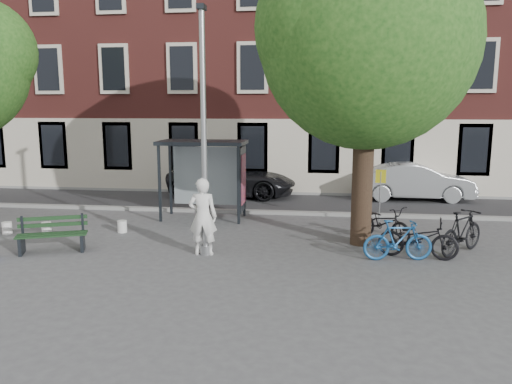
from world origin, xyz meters
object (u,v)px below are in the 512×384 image
Objects in this scene: bus_shelter at (215,162)px; bike_b at (398,240)px; lamppost at (204,146)px; bike_a at (418,238)px; bike_d at (462,232)px; painter at (203,217)px; car_dark at (232,178)px; car_silver at (414,181)px; bench at (52,236)px; bike_c at (383,223)px; notice_sign at (380,186)px.

bike_b is at bearing -36.53° from bus_shelter.
lamppost is 3.15× the size of bike_a.
bus_shelter is at bearing 19.43° from bike_d.
painter is 4.88m from bike_b.
car_dark is 1.16× the size of car_silver.
bike_b is (8.81, 0.36, 0.10)m from bench.
bike_d is at bearing -54.32° from bike_a.
bike_a is (5.37, 0.38, -0.48)m from painter.
painter is 1.02× the size of bike_c.
bench is (-4.02, -0.25, -2.37)m from lamppost.
lamppost is 5.30m from bike_b.
bike_b is at bearing 1.28° from lamppost.
car_silver is (6.64, 8.40, -2.03)m from lamppost.
bike_b is 0.37× the size of car_silver.
bike_c is at bearing -6.78° from bench.
bus_shelter is 0.54× the size of car_dark.
lamppost reaches higher than car_silver.
bike_d is at bearing 8.07° from lamppost.
painter is 1.09× the size of bench.
lamppost is 5.53m from bike_c.
painter reaches higher than bench.
car_silver is at bearing 79.33° from notice_sign.
car_silver reaches higher than bike_a.
bike_d is (7.11, -3.18, -1.35)m from bus_shelter.
bike_a is at bearing -17.25° from bench.
bench is 9.35m from bike_a.
painter reaches higher than bike_a.
lamppost reaches higher than notice_sign.
notice_sign reaches higher than bike_d.
car_dark reaches higher than bike_b.
bench is at bearing -128.06° from bus_shelter.
bus_shelter is (-0.61, 4.11, -0.87)m from lamppost.
car_silver is (1.99, 6.44, 0.24)m from bike_c.
painter is at bearing -17.47° from bench.
bike_c is at bearing -22.20° from bus_shelter.
bike_b is (4.85, 0.11, -0.48)m from painter.
painter reaches higher than bike_d.
notice_sign is at bearing 36.56° from lamppost.
lamppost is at bearing 176.54° from painter.
lamppost is 5.79m from bike_a.
bus_shelter reaches higher than bike_b.
car_silver is (7.43, 0.04, 0.01)m from car_dark.
car_dark reaches higher than bike_c.
lamppost reaches higher than bike_b.
bike_c is 0.43× the size of car_silver.
lamppost is 8.64m from car_dark.
car_silver is at bearing -133.03° from painter.
bus_shelter is at bearing 98.43° from lamppost.
bus_shelter reaches higher than bike_a.
painter is 10.75m from car_silver.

